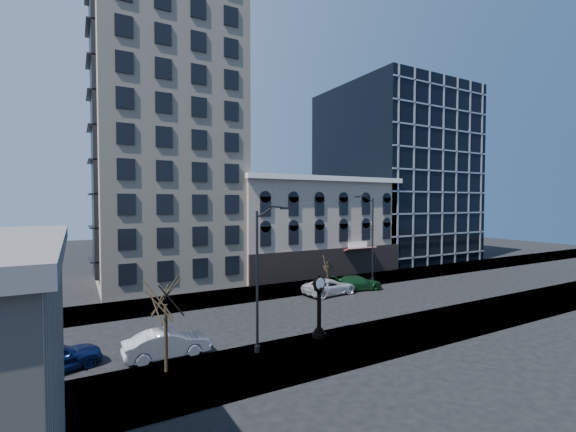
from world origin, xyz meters
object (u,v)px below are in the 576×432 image
street_lamp_near (267,239)px  car_near_b (167,344)px  street_clock (319,309)px  car_near_a (51,358)px  warning_sign (55,357)px

street_lamp_near → car_near_b: 8.63m
street_clock → car_near_a: street_clock is taller
street_clock → car_near_b: size_ratio=0.87×
warning_sign → car_near_a: bearing=95.1°
street_clock → street_lamp_near: (-4.09, -0.34, 4.95)m
street_clock → car_near_b: 9.94m
street_lamp_near → car_near_a: bearing=165.3°
car_near_a → car_near_b: car_near_a is taller
warning_sign → car_near_b: warning_sign is taller
car_near_a → car_near_b: 5.98m
street_clock → street_lamp_near: street_lamp_near is taller
car_near_a → car_near_b: (5.92, -0.82, -0.03)m
warning_sign → street_lamp_near: bearing=-2.6°
street_clock → warning_sign: street_clock is taller
street_lamp_near → car_near_a: (-11.53, 2.97, -6.17)m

